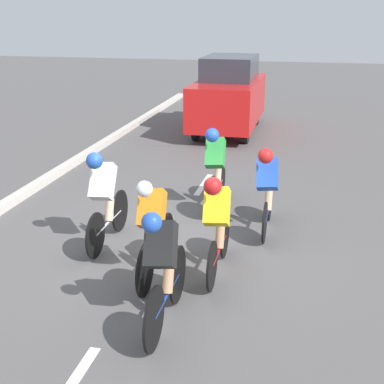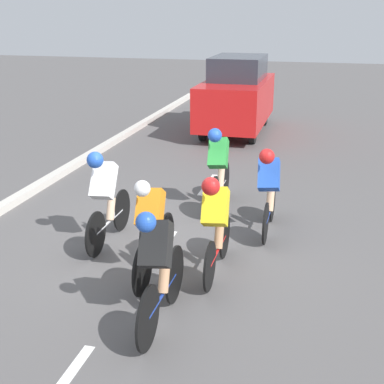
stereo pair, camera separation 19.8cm
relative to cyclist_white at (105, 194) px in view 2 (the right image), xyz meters
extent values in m
plane|color=#565454|center=(-0.85, -0.21, -0.80)|extent=(60.00, 60.00, 0.00)
cube|color=white|center=(-0.85, -0.01, -0.80)|extent=(0.12, 1.40, 0.01)
cube|color=white|center=(-0.85, -3.21, -0.80)|extent=(0.12, 1.40, 0.01)
cylinder|color=black|center=(-0.01, -0.60, -0.47)|extent=(0.03, 0.67, 0.67)
cylinder|color=black|center=(-0.01, 0.42, -0.47)|extent=(0.03, 0.67, 0.67)
cylinder|color=#B7B7BC|center=(-0.01, -0.09, -0.47)|extent=(0.04, 1.02, 0.04)
cylinder|color=#B7B7BC|center=(-0.01, -0.27, -0.26)|extent=(0.04, 0.04, 0.42)
cylinder|color=#1999D8|center=(-0.01, -0.14, -0.37)|extent=(0.07, 0.07, 0.16)
cylinder|color=beige|center=(-0.01, -0.16, -0.29)|extent=(0.12, 0.23, 0.36)
cube|color=white|center=(0.00, 0.01, 0.22)|extent=(0.35, 0.47, 0.56)
sphere|color=blue|center=(0.02, 0.23, 0.59)|extent=(0.24, 0.24, 0.24)
cylinder|color=black|center=(-1.34, -2.47, -0.44)|extent=(0.03, 0.72, 0.72)
cylinder|color=black|center=(-1.34, -1.51, -0.44)|extent=(0.03, 0.72, 0.72)
cylinder|color=#B7B7BC|center=(-1.34, -1.99, -0.44)|extent=(0.04, 0.96, 0.04)
cylinder|color=#B7B7BC|center=(-1.34, -2.16, -0.23)|extent=(0.04, 0.04, 0.42)
cylinder|color=white|center=(-1.34, -2.04, -0.34)|extent=(0.07, 0.07, 0.16)
cylinder|color=beige|center=(-1.34, -2.06, -0.26)|extent=(0.12, 0.23, 0.36)
cube|color=green|center=(-1.32, -1.89, 0.23)|extent=(0.36, 0.46, 0.56)
sphere|color=blue|center=(-1.30, -1.67, 0.59)|extent=(0.24, 0.24, 0.24)
cylinder|color=black|center=(-1.81, -0.01, -0.48)|extent=(0.03, 0.65, 0.65)
cylinder|color=black|center=(-1.81, 0.98, -0.48)|extent=(0.03, 0.65, 0.65)
cylinder|color=red|center=(-1.81, 0.48, -0.48)|extent=(0.04, 0.99, 0.04)
cylinder|color=red|center=(-1.81, 0.31, -0.27)|extent=(0.04, 0.04, 0.42)
cylinder|color=#1999D8|center=(-1.81, 0.43, -0.38)|extent=(0.07, 0.07, 0.16)
cylinder|color=tan|center=(-1.81, 0.41, -0.30)|extent=(0.12, 0.23, 0.36)
cube|color=yellow|center=(-1.80, 0.58, 0.18)|extent=(0.36, 0.44, 0.54)
sphere|color=red|center=(-1.78, 0.80, 0.53)|extent=(0.23, 0.23, 0.23)
cylinder|color=black|center=(-1.03, 0.29, -0.45)|extent=(0.03, 0.70, 0.70)
cylinder|color=black|center=(-1.03, 1.30, -0.45)|extent=(0.03, 0.70, 0.70)
cylinder|color=black|center=(-1.03, 0.80, -0.45)|extent=(0.04, 1.00, 0.04)
cylinder|color=black|center=(-1.03, 0.62, -0.24)|extent=(0.04, 0.04, 0.42)
cylinder|color=yellow|center=(-1.03, 0.75, -0.35)|extent=(0.07, 0.07, 0.16)
cylinder|color=#DBAD84|center=(-1.03, 0.72, -0.27)|extent=(0.12, 0.23, 0.36)
cube|color=orange|center=(-1.01, 0.90, 0.21)|extent=(0.36, 0.44, 0.53)
sphere|color=white|center=(-0.99, 1.12, 0.54)|extent=(0.21, 0.21, 0.21)
cylinder|color=black|center=(-2.33, -1.59, -0.48)|extent=(0.03, 0.64, 0.64)
cylinder|color=black|center=(-2.33, -0.63, -0.48)|extent=(0.03, 0.64, 0.64)
cylinder|color=navy|center=(-2.33, -1.11, -0.48)|extent=(0.04, 0.96, 0.04)
cylinder|color=navy|center=(-2.33, -1.28, -0.27)|extent=(0.04, 0.04, 0.42)
cylinder|color=#1999D8|center=(-2.33, -1.16, -0.38)|extent=(0.07, 0.07, 0.16)
cylinder|color=#DBAD84|center=(-2.33, -1.18, -0.30)|extent=(0.12, 0.23, 0.36)
cube|color=blue|center=(-2.30, -1.01, 0.18)|extent=(0.37, 0.44, 0.54)
sphere|color=red|center=(-2.28, -0.79, 0.53)|extent=(0.23, 0.23, 0.23)
cylinder|color=black|center=(-1.46, 1.35, -0.45)|extent=(0.03, 0.71, 0.71)
cylinder|color=black|center=(-1.46, 2.35, -0.45)|extent=(0.03, 0.71, 0.71)
cylinder|color=navy|center=(-1.46, 1.85, -0.45)|extent=(0.04, 1.01, 0.04)
cylinder|color=navy|center=(-1.46, 1.67, -0.24)|extent=(0.04, 0.04, 0.42)
cylinder|color=green|center=(-1.46, 1.80, -0.35)|extent=(0.07, 0.07, 0.16)
cylinder|color=tan|center=(-1.46, 1.77, -0.27)|extent=(0.12, 0.23, 0.36)
cube|color=black|center=(-1.43, 1.95, 0.22)|extent=(0.38, 0.45, 0.55)
sphere|color=blue|center=(-1.41, 2.17, 0.56)|extent=(0.22, 0.22, 0.22)
cylinder|color=black|center=(-1.23, -6.93, -0.48)|extent=(0.14, 0.64, 0.64)
cylinder|color=black|center=(0.13, -6.93, -0.48)|extent=(0.14, 0.64, 0.64)
cylinder|color=black|center=(-1.23, -9.39, -0.48)|extent=(0.14, 0.64, 0.64)
cylinder|color=black|center=(0.13, -9.39, -0.48)|extent=(0.14, 0.64, 0.64)
cube|color=red|center=(-0.55, -8.16, 0.10)|extent=(1.70, 3.97, 1.17)
cube|color=#2D333D|center=(-0.55, -8.36, 1.01)|extent=(1.39, 2.19, 0.65)
camera|label=1|loc=(-2.91, 6.96, 2.61)|focal=50.00mm
camera|label=2|loc=(-3.11, 6.92, 2.61)|focal=50.00mm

